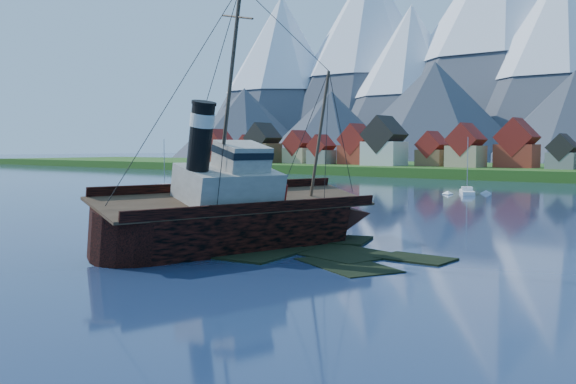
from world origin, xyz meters
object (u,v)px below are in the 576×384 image
Objects in this scene: sailboat_b at (226,185)px; sailboat_a at (165,189)px; sailboat_c at (467,193)px; tugboat_wreck at (247,214)px.

sailboat_a is at bearing -93.55° from sailboat_b.
sailboat_b reaches higher than sailboat_c.
sailboat_b is (2.60, 16.68, 0.04)m from sailboat_a.
sailboat_b reaches higher than sailboat_a.
sailboat_c is at bearing 19.37° from sailboat_b.
tugboat_wreck is 78.60m from sailboat_c.
sailboat_c is at bearing 112.05° from tugboat_wreck.
sailboat_a is 64.16m from sailboat_c.
sailboat_a is at bearing 158.81° from tugboat_wreck.
sailboat_c is at bearing 29.96° from sailboat_a.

